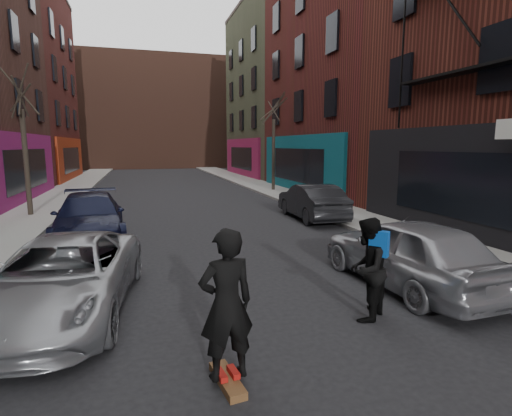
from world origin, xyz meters
TOP-DOWN VIEW (x-y plane):
  - sidewalk_left at (-6.25, 30.00)m, footprint 2.50×84.00m
  - sidewalk_right at (6.25, 30.00)m, footprint 2.50×84.00m
  - buildings_right at (13.50, 16.00)m, footprint 12.00×56.00m
  - building_far at (0.00, 56.00)m, footprint 40.00×10.00m
  - tree_left_far at (-6.20, 18.00)m, footprint 2.00×2.00m
  - tree_right_far at (6.20, 24.00)m, footprint 2.00×2.00m
  - parked_left_far at (-3.23, 7.40)m, footprint 2.72×4.94m
  - parked_left_end at (-3.41, 13.08)m, footprint 2.38×5.07m
  - parked_right_far at (3.36, 6.91)m, footprint 1.97×4.41m
  - parked_right_end at (4.60, 14.54)m, footprint 1.64×4.30m
  - skateboard at (-0.95, 4.58)m, footprint 0.33×0.82m
  - skateboarder at (-0.95, 4.58)m, footprint 0.73×0.53m
  - pedestrian at (1.69, 5.77)m, footprint 1.06×1.04m

SIDE VIEW (x-z plane):
  - skateboard at x=-0.95m, z-range 0.00..0.10m
  - sidewalk_left at x=-6.25m, z-range 0.00..0.13m
  - sidewalk_right at x=6.25m, z-range 0.00..0.13m
  - parked_left_far at x=-3.23m, z-range 0.00..1.31m
  - parked_right_end at x=4.60m, z-range 0.00..1.40m
  - parked_left_end at x=-3.41m, z-range 0.00..1.43m
  - parked_right_far at x=3.36m, z-range 0.00..1.47m
  - pedestrian at x=1.69m, z-range 0.01..1.74m
  - skateboarder at x=-0.95m, z-range 0.10..1.96m
  - tree_left_far at x=-6.20m, z-range 0.13..6.63m
  - tree_right_far at x=6.20m, z-range 0.13..6.93m
  - building_far at x=0.00m, z-range 0.00..14.00m
  - buildings_right at x=13.50m, z-range 0.00..16.00m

